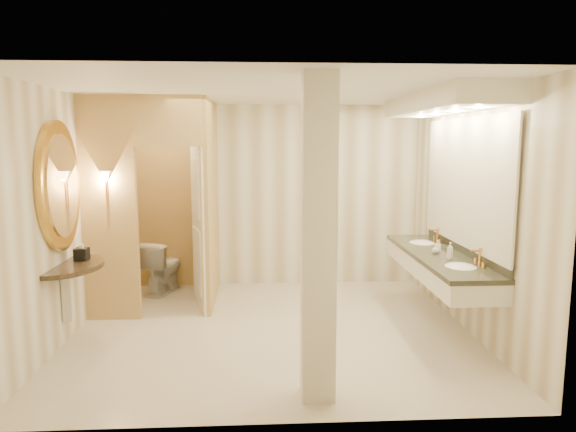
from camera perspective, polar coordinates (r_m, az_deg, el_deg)
The scene contains 16 objects.
floor at distance 6.07m, azimuth -1.81°, elevation -12.55°, with size 4.50×4.50×0.00m, color beige.
ceiling at distance 5.71m, azimuth -1.93°, elevation 13.71°, with size 4.50×4.50×0.00m, color white.
wall_back at distance 7.72m, azimuth -2.20°, elevation 2.23°, with size 4.50×0.02×2.70m, color silver.
wall_front at distance 3.77m, azimuth -1.18°, elevation -4.06°, with size 4.50×0.02×2.70m, color silver.
wall_left at distance 6.12m, azimuth -23.44°, elevation -0.01°, with size 0.02×4.00×2.70m, color silver.
wall_right at distance 6.21m, azimuth 19.38°, elevation 0.32°, with size 0.02×4.00×2.70m, color silver.
toilet_closet at distance 6.77m, azimuth -11.56°, elevation 1.53°, with size 1.50×1.55×2.70m.
wall_sconce at distance 6.38m, azimuth -19.57°, elevation 3.96°, with size 0.14×0.14×0.42m.
vanity at distance 6.12m, azimuth 17.00°, elevation 2.94°, with size 0.75×2.56×2.09m.
console_shelf at distance 5.88m, azimuth -23.93°, elevation -0.38°, with size 1.04×1.04×1.97m.
pillar at distance 4.20m, azimuth 3.40°, elevation -2.79°, with size 0.28×0.28×2.70m, color white.
tissue_box at distance 6.04m, azimuth -21.94°, elevation -3.95°, with size 0.14×0.14×0.14m, color black.
toilet at distance 7.64m, azimuth -13.83°, elevation -5.45°, with size 0.43×0.75×0.76m, color white.
soap_bottle_a at distance 6.23m, azimuth 16.32°, elevation -3.26°, with size 0.07×0.07×0.15m, color beige.
soap_bottle_b at distance 6.16m, azimuth 16.07°, elevation -3.58°, with size 0.08×0.08×0.11m, color silver.
soap_bottle_c at distance 5.92m, azimuth 17.55°, elevation -3.71°, with size 0.07×0.07×0.19m, color #C6B28C.
Camera 1 is at (-0.12, -5.68, 2.15)m, focal length 32.00 mm.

